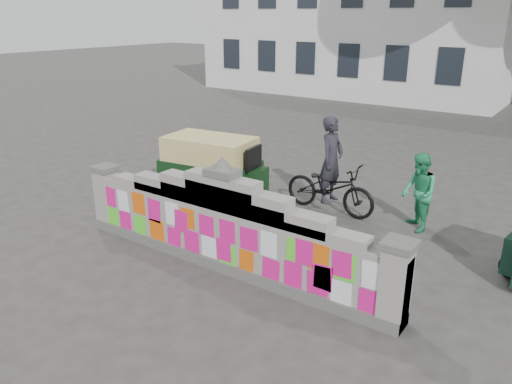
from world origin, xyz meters
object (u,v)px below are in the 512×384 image
cyclist_bike (330,188)px  rickshaw_left (213,166)px  cyclist_rider (331,171)px  pedestrian (419,193)px

cyclist_bike → rickshaw_left: 2.85m
cyclist_rider → rickshaw_left: size_ratio=0.71×
cyclist_bike → cyclist_rider: bearing=91.1°
cyclist_bike → rickshaw_left: (-2.75, -0.72, 0.20)m
pedestrian → rickshaw_left: bearing=-118.3°
rickshaw_left → cyclist_bike: bearing=7.5°
cyclist_rider → rickshaw_left: bearing=105.8°
cyclist_bike → cyclist_rider: (-0.00, 0.00, 0.39)m
pedestrian → rickshaw_left: (-4.65, -0.86, -0.05)m
cyclist_bike → pedestrian: 1.92m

